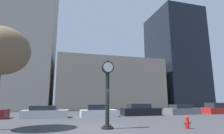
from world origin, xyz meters
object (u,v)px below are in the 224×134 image
at_px(car_silver, 45,113).
at_px(car_white, 98,112).
at_px(car_grey, 182,110).
at_px(car_red, 217,109).
at_px(street_clock, 107,90).
at_px(bare_tree, 2,51).
at_px(car_black, 140,110).
at_px(fire_hydrant_near, 187,122).

relative_size(car_silver, car_white, 1.15).
relative_size(car_silver, car_grey, 1.03).
distance_m(car_white, car_red, 16.12).
relative_size(street_clock, bare_tree, 0.68).
distance_m(car_silver, car_black, 10.54).
height_order(street_clock, car_red, street_clock).
relative_size(car_grey, car_red, 1.07).
bearing_deg(car_silver, fire_hydrant_near, -42.90).
xyz_separation_m(car_silver, car_white, (5.43, -0.11, 0.02)).
bearing_deg(fire_hydrant_near, car_black, 83.15).
bearing_deg(street_clock, car_red, 25.67).
distance_m(car_black, fire_hydrant_near, 9.84).
relative_size(car_grey, fire_hydrant_near, 5.58).
xyz_separation_m(car_silver, fire_hydrant_near, (9.37, -9.50, -0.12)).
distance_m(fire_hydrant_near, bare_tree, 12.82).
relative_size(car_grey, bare_tree, 0.67).
distance_m(car_silver, bare_tree, 8.45).
bearing_deg(car_black, car_red, 0.47).
bearing_deg(car_grey, bare_tree, -161.34).
xyz_separation_m(street_clock, car_silver, (-4.50, 8.14, -1.89)).
distance_m(car_grey, bare_tree, 20.54).
bearing_deg(car_white, car_silver, 179.03).
height_order(car_white, car_black, car_black).
bearing_deg(street_clock, car_black, 54.30).
relative_size(street_clock, car_red, 1.09).
bearing_deg(car_white, bare_tree, -138.95).
bearing_deg(car_silver, car_grey, 3.96).
xyz_separation_m(car_white, car_grey, (10.95, 0.53, -0.03)).
height_order(car_grey, car_red, car_red).
height_order(car_silver, car_white, car_white).
bearing_deg(fire_hydrant_near, car_white, 112.73).
xyz_separation_m(street_clock, fire_hydrant_near, (4.87, -1.36, -2.02)).
distance_m(car_red, fire_hydrant_near, 15.49).
height_order(street_clock, car_white, street_clock).
xyz_separation_m(car_black, car_grey, (5.84, 0.14, -0.06)).
xyz_separation_m(street_clock, car_black, (6.05, 8.41, -1.84)).
height_order(car_silver, car_red, car_red).
relative_size(car_red, bare_tree, 0.62).
height_order(car_black, car_grey, car_black).
bearing_deg(car_black, car_grey, 2.99).
height_order(fire_hydrant_near, bare_tree, bare_tree).
height_order(car_white, car_red, car_red).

